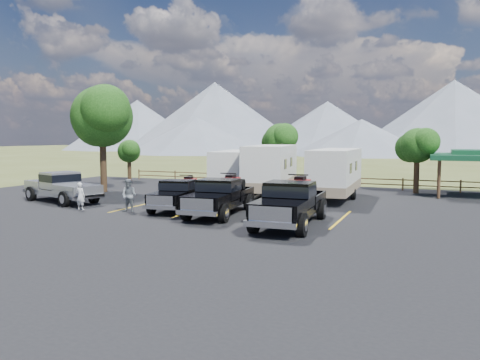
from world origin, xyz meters
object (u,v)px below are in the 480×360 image
at_px(rig_center, 220,195).
at_px(person_a, 80,196).
at_px(rig_right, 291,202).
at_px(person_b, 129,196).
at_px(pickup_silver, 62,187).
at_px(trailer_left, 236,171).
at_px(tree_big_nw, 102,117).
at_px(rig_left, 179,193).
at_px(trailer_center, 271,169).
at_px(pavilion, 479,156).
at_px(trailer_right, 335,173).

bearing_deg(rig_center, person_a, -173.68).
distance_m(rig_right, person_b, 9.19).
distance_m(rig_right, pickup_silver, 15.53).
bearing_deg(rig_center, trailer_left, 103.15).
distance_m(tree_big_nw, rig_left, 11.79).
xyz_separation_m(tree_big_nw, rig_center, (12.41, -5.98, -4.54)).
height_order(rig_center, trailer_center, trailer_center).
distance_m(rig_left, rig_center, 3.02).
relative_size(rig_left, rig_right, 0.84).
xyz_separation_m(trailer_center, person_a, (-7.72, -10.34, -1.05)).
relative_size(rig_center, person_a, 4.17).
xyz_separation_m(rig_left, person_a, (-5.00, -2.35, -0.12)).
xyz_separation_m(rig_right, trailer_center, (-4.46, 10.16, 0.73)).
bearing_deg(pavilion, pickup_silver, -150.91).
height_order(pavilion, pickup_silver, pavilion).
xyz_separation_m(pickup_silver, person_a, (3.25, -2.01, -0.21)).
height_order(pavilion, rig_left, pavilion).
bearing_deg(person_a, person_b, -173.74).
distance_m(rig_left, rig_right, 7.51).
height_order(trailer_left, trailer_center, trailer_center).
xyz_separation_m(trailer_left, trailer_center, (2.80, -0.40, 0.22)).
xyz_separation_m(trailer_center, trailer_right, (4.58, -0.45, -0.11)).
relative_size(rig_center, trailer_right, 0.69).
bearing_deg(trailer_right, trailer_left, 171.58).
xyz_separation_m(pavilion, rig_left, (-16.05, -13.18, -1.85)).
bearing_deg(rig_right, person_b, 176.14).
bearing_deg(trailer_center, trailer_left, 163.06).
height_order(person_a, person_b, person_b).
xyz_separation_m(pavilion, trailer_center, (-13.33, -5.19, -0.92)).
distance_m(rig_right, trailer_right, 9.74).
bearing_deg(trailer_center, person_a, -135.64).
height_order(trailer_center, person_b, trailer_center).
distance_m(tree_big_nw, rig_center, 14.50).
bearing_deg(trailer_center, person_b, -124.36).
bearing_deg(person_b, trailer_left, 73.35).
distance_m(trailer_left, person_a, 11.84).
bearing_deg(rig_center, tree_big_nw, 149.33).
xyz_separation_m(person_a, person_b, (2.99, 0.40, 0.13)).
bearing_deg(rig_right, trailer_right, 86.88).
xyz_separation_m(rig_left, trailer_left, (-0.07, 8.38, 0.71)).
relative_size(rig_left, person_b, 3.20).
relative_size(pavilion, pickup_silver, 0.94).
distance_m(tree_big_nw, person_b, 11.35).
relative_size(rig_left, pickup_silver, 0.87).
distance_m(tree_big_nw, person_a, 10.01).
bearing_deg(tree_big_nw, trailer_center, 12.82).
distance_m(trailer_center, person_a, 12.94).
relative_size(pickup_silver, person_a, 4.27).
distance_m(pavilion, rig_left, 20.85).
bearing_deg(tree_big_nw, rig_center, -25.75).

